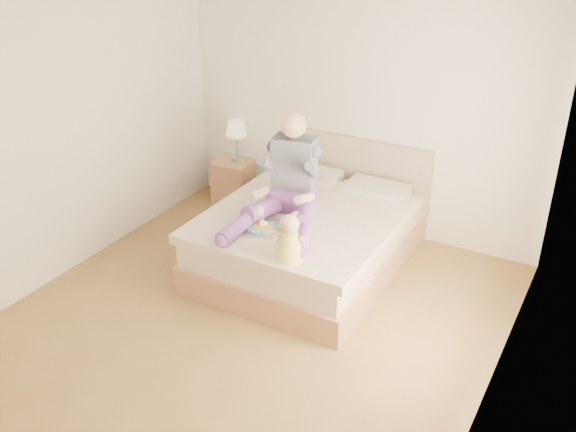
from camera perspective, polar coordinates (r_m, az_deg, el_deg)
The scene contains 7 objects.
room at distance 4.91m, azimuth -2.69°, elevation 5.13°, with size 4.02×4.22×2.71m.
bed at distance 6.30m, azimuth 2.11°, elevation -1.61°, with size 1.70×2.18×1.00m.
nightstand at distance 7.60m, azimuth -4.87°, elevation 3.06°, with size 0.45×0.41×0.51m.
lamp at distance 7.39m, azimuth -4.62°, elevation 7.58°, with size 0.24×0.24×0.49m.
adult at distance 5.91m, azimuth -0.03°, elevation 2.64°, with size 0.84×1.23×0.97m.
tray at distance 5.75m, azimuth -1.43°, elevation -0.98°, with size 0.52×0.47×0.12m.
baby at distance 5.24m, azimuth 0.13°, elevation -2.24°, with size 0.31×0.36×0.41m.
Camera 1 is at (2.52, -3.83, 3.34)m, focal length 40.00 mm.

